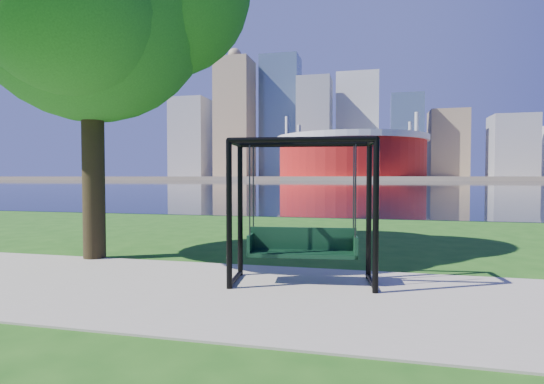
% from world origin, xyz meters
% --- Properties ---
extents(ground, '(900.00, 900.00, 0.00)m').
position_xyz_m(ground, '(0.00, 0.00, 0.00)').
color(ground, '#1E5114').
rests_on(ground, ground).
extents(path, '(120.00, 4.00, 0.03)m').
position_xyz_m(path, '(0.00, -0.50, 0.01)').
color(path, '#9E937F').
rests_on(path, ground).
extents(river, '(900.00, 180.00, 0.02)m').
position_xyz_m(river, '(0.00, 102.00, 0.01)').
color(river, black).
rests_on(river, ground).
extents(far_bank, '(900.00, 228.00, 2.00)m').
position_xyz_m(far_bank, '(0.00, 306.00, 1.00)').
color(far_bank, '#937F60').
rests_on(far_bank, ground).
extents(stadium, '(83.00, 83.00, 32.00)m').
position_xyz_m(stadium, '(-10.00, 235.00, 14.23)').
color(stadium, maroon).
rests_on(stadium, far_bank).
extents(skyline, '(392.00, 66.00, 96.50)m').
position_xyz_m(skyline, '(-4.27, 319.39, 35.89)').
color(skyline, gray).
rests_on(skyline, far_bank).
extents(swing, '(2.53, 1.33, 2.48)m').
position_xyz_m(swing, '(0.60, 0.29, 1.20)').
color(swing, black).
rests_on(swing, ground).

